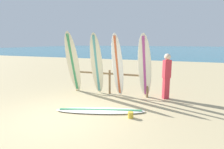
{
  "coord_description": "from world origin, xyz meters",
  "views": [
    {
      "loc": [
        3.08,
        -4.11,
        2.18
      ],
      "look_at": [
        0.43,
        3.24,
        0.78
      ],
      "focal_mm": 29.17,
      "sensor_mm": 36.0,
      "label": 1
    }
  ],
  "objects_px": {
    "surfboard_rack": "(110,78)",
    "beachgoer_standing": "(167,74)",
    "surfboard_lying_on_sand": "(100,111)",
    "surfboard_leaning_far_left": "(73,63)",
    "surfboard_leaning_center": "(145,67)",
    "surfboard_leaning_center_left": "(118,66)",
    "surfboard_leaning_left": "(97,64)",
    "sand_bucket": "(131,115)"
  },
  "relations": [
    {
      "from": "surfboard_leaning_far_left",
      "to": "beachgoer_standing",
      "type": "bearing_deg",
      "value": 7.56
    },
    {
      "from": "beachgoer_standing",
      "to": "sand_bucket",
      "type": "relative_size",
      "value": 9.67
    },
    {
      "from": "surfboard_leaning_center",
      "to": "surfboard_leaning_center_left",
      "type": "bearing_deg",
      "value": -177.91
    },
    {
      "from": "surfboard_rack",
      "to": "surfboard_lying_on_sand",
      "type": "relative_size",
      "value": 1.14
    },
    {
      "from": "surfboard_rack",
      "to": "beachgoer_standing",
      "type": "xyz_separation_m",
      "value": [
        2.3,
        0.1,
        0.29
      ]
    },
    {
      "from": "surfboard_leaning_center_left",
      "to": "surfboard_leaning_center",
      "type": "height_order",
      "value": "surfboard_leaning_center_left"
    },
    {
      "from": "surfboard_lying_on_sand",
      "to": "surfboard_leaning_far_left",
      "type": "bearing_deg",
      "value": 140.38
    },
    {
      "from": "surfboard_leaning_center",
      "to": "surfboard_lying_on_sand",
      "type": "xyz_separation_m",
      "value": [
        -1.07,
        -1.76,
        -1.22
      ]
    },
    {
      "from": "surfboard_rack",
      "to": "surfboard_leaning_far_left",
      "type": "bearing_deg",
      "value": -164.98
    },
    {
      "from": "surfboard_leaning_far_left",
      "to": "sand_bucket",
      "type": "relative_size",
      "value": 14.44
    },
    {
      "from": "surfboard_leaning_center",
      "to": "surfboard_lying_on_sand",
      "type": "height_order",
      "value": "surfboard_leaning_center"
    },
    {
      "from": "surfboard_leaning_far_left",
      "to": "surfboard_leaning_center",
      "type": "height_order",
      "value": "surfboard_leaning_far_left"
    },
    {
      "from": "surfboard_rack",
      "to": "sand_bucket",
      "type": "xyz_separation_m",
      "value": [
        1.47,
        -2.17,
        -0.59
      ]
    },
    {
      "from": "surfboard_lying_on_sand",
      "to": "beachgoer_standing",
      "type": "distance_m",
      "value": 2.97
    },
    {
      "from": "sand_bucket",
      "to": "surfboard_leaning_far_left",
      "type": "bearing_deg",
      "value": 149.36
    },
    {
      "from": "beachgoer_standing",
      "to": "surfboard_lying_on_sand",
      "type": "bearing_deg",
      "value": -131.19
    },
    {
      "from": "surfboard_rack",
      "to": "surfboard_leaning_center_left",
      "type": "relative_size",
      "value": 1.3
    },
    {
      "from": "surfboard_leaning_center",
      "to": "surfboard_lying_on_sand",
      "type": "distance_m",
      "value": 2.4
    },
    {
      "from": "surfboard_rack",
      "to": "surfboard_leaning_left",
      "type": "bearing_deg",
      "value": -147.07
    },
    {
      "from": "surfboard_leaning_far_left",
      "to": "beachgoer_standing",
      "type": "xyz_separation_m",
      "value": [
        3.81,
        0.51,
        -0.34
      ]
    },
    {
      "from": "surfboard_leaning_far_left",
      "to": "surfboard_leaning_center_left",
      "type": "xyz_separation_m",
      "value": [
        1.96,
        0.11,
        -0.05
      ]
    },
    {
      "from": "beachgoer_standing",
      "to": "surfboard_leaning_center_left",
      "type": "bearing_deg",
      "value": -167.94
    },
    {
      "from": "surfboard_rack",
      "to": "surfboard_lying_on_sand",
      "type": "distance_m",
      "value": 2.16
    },
    {
      "from": "surfboard_rack",
      "to": "surfboard_leaning_center_left",
      "type": "bearing_deg",
      "value": -33.39
    },
    {
      "from": "surfboard_lying_on_sand",
      "to": "surfboard_leaning_center_left",
      "type": "bearing_deg",
      "value": 89.83
    },
    {
      "from": "surfboard_leaning_center_left",
      "to": "surfboard_leaning_center",
      "type": "relative_size",
      "value": 1.01
    },
    {
      "from": "surfboard_rack",
      "to": "surfboard_leaning_far_left",
      "type": "xyz_separation_m",
      "value": [
        -1.51,
        -0.4,
        0.64
      ]
    },
    {
      "from": "beachgoer_standing",
      "to": "surfboard_leaning_left",
      "type": "bearing_deg",
      "value": -171.84
    },
    {
      "from": "surfboard_rack",
      "to": "surfboard_leaning_center_left",
      "type": "height_order",
      "value": "surfboard_leaning_center_left"
    },
    {
      "from": "surfboard_leaning_far_left",
      "to": "surfboard_leaning_center",
      "type": "relative_size",
      "value": 1.04
    },
    {
      "from": "surfboard_lying_on_sand",
      "to": "surfboard_leaning_left",
      "type": "bearing_deg",
      "value": 117.44
    },
    {
      "from": "surfboard_rack",
      "to": "beachgoer_standing",
      "type": "bearing_deg",
      "value": 2.51
    },
    {
      "from": "surfboard_leaning_left",
      "to": "surfboard_leaning_center",
      "type": "bearing_deg",
      "value": 1.11
    },
    {
      "from": "surfboard_lying_on_sand",
      "to": "beachgoer_standing",
      "type": "height_order",
      "value": "beachgoer_standing"
    },
    {
      "from": "surfboard_leaning_left",
      "to": "surfboard_leaning_center",
      "type": "relative_size",
      "value": 1.02
    },
    {
      "from": "surfboard_leaning_center_left",
      "to": "surfboard_lying_on_sand",
      "type": "height_order",
      "value": "surfboard_leaning_center_left"
    },
    {
      "from": "surfboard_leaning_left",
      "to": "surfboard_leaning_center_left",
      "type": "relative_size",
      "value": 1.01
    },
    {
      "from": "surfboard_rack",
      "to": "surfboard_leaning_left",
      "type": "height_order",
      "value": "surfboard_leaning_left"
    },
    {
      "from": "surfboard_leaning_center",
      "to": "beachgoer_standing",
      "type": "relative_size",
      "value": 1.43
    },
    {
      "from": "surfboard_leaning_far_left",
      "to": "surfboard_leaning_center_left",
      "type": "distance_m",
      "value": 1.96
    },
    {
      "from": "surfboard_leaning_center",
      "to": "sand_bucket",
      "type": "distance_m",
      "value": 2.24
    },
    {
      "from": "surfboard_leaning_center",
      "to": "surfboard_leaning_far_left",
      "type": "bearing_deg",
      "value": -177.17
    }
  ]
}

